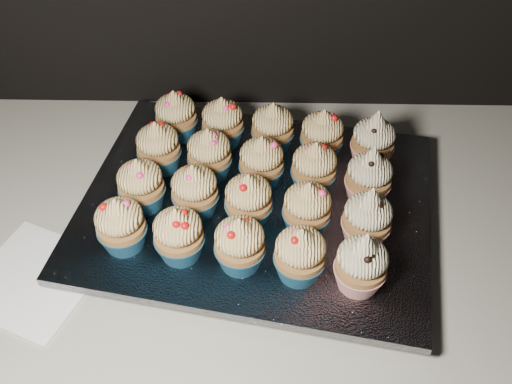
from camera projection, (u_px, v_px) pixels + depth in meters
worktop at (313, 244)px, 0.81m from camera, size 2.44×0.64×0.04m
napkin at (34, 279)px, 0.74m from camera, size 0.19×0.19×0.00m
baking_tray at (256, 211)px, 0.81m from camera, size 0.49×0.41×0.02m
foil_lining at (256, 203)px, 0.79m from camera, size 0.53×0.45×0.01m
cupcake_0 at (121, 225)px, 0.71m from camera, size 0.06×0.06×0.08m
cupcake_1 at (179, 234)px, 0.70m from camera, size 0.06×0.06×0.08m
cupcake_2 at (240, 244)px, 0.69m from camera, size 0.06×0.06×0.08m
cupcake_3 at (300, 254)px, 0.68m from camera, size 0.06×0.06×0.08m
cupcake_4 at (361, 264)px, 0.66m from camera, size 0.06×0.06×0.10m
cupcake_5 at (141, 185)px, 0.76m from camera, size 0.06×0.06×0.08m
cupcake_6 at (195, 191)px, 0.75m from camera, size 0.06×0.06×0.08m
cupcake_7 at (248, 200)px, 0.74m from camera, size 0.06×0.06×0.08m
cupcake_8 at (307, 208)px, 0.73m from camera, size 0.06×0.06×0.08m
cupcake_9 at (367, 218)px, 0.71m from camera, size 0.06×0.06×0.10m
cupcake_10 at (158, 148)px, 0.81m from camera, size 0.06×0.06×0.08m
cupcake_11 at (209, 154)px, 0.80m from camera, size 0.06×0.06×0.08m
cupcake_12 at (261, 162)px, 0.79m from camera, size 0.06×0.06×0.08m
cupcake_13 at (314, 168)px, 0.78m from camera, size 0.06×0.06×0.08m
cupcake_14 at (369, 177)px, 0.77m from camera, size 0.06×0.06×0.10m
cupcake_15 at (176, 116)px, 0.86m from camera, size 0.06×0.06×0.08m
cupcake_16 at (223, 122)px, 0.85m from camera, size 0.06×0.06×0.08m
cupcake_17 at (273, 128)px, 0.84m from camera, size 0.06×0.06×0.08m
cupcake_18 at (322, 135)px, 0.83m from camera, size 0.06×0.06×0.08m
cupcake_19 at (373, 141)px, 0.82m from camera, size 0.06×0.06×0.10m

